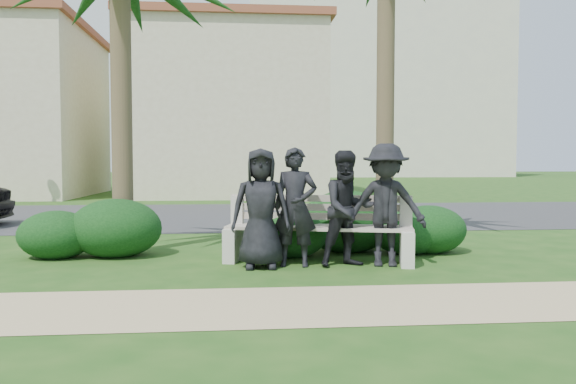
% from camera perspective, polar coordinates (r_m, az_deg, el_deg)
% --- Properties ---
extents(ground, '(160.00, 160.00, 0.00)m').
position_cam_1_polar(ground, '(7.48, -0.80, -8.01)').
color(ground, '#1D4714').
rests_on(ground, ground).
extents(footpath, '(30.00, 1.60, 0.01)m').
position_cam_1_polar(footpath, '(5.73, 0.61, -11.43)').
color(footpath, tan).
rests_on(footpath, ground).
extents(asphalt_street, '(160.00, 8.00, 0.01)m').
position_cam_1_polar(asphalt_street, '(15.40, -3.07, -2.33)').
color(asphalt_street, '#2D2D30').
rests_on(asphalt_street, ground).
extents(stucco_bldg_right, '(8.40, 8.40, 7.30)m').
position_cam_1_polar(stucco_bldg_right, '(25.42, -6.21, 8.03)').
color(stucco_bldg_right, '#C5B993').
rests_on(stucco_bldg_right, ground).
extents(hotel_tower, '(26.00, 18.00, 37.30)m').
position_cam_1_polar(hotel_tower, '(65.11, 8.06, 13.57)').
color(hotel_tower, beige).
rests_on(hotel_tower, ground).
extents(park_bench, '(2.79, 1.21, 0.93)m').
position_cam_1_polar(park_bench, '(8.05, 3.04, -4.20)').
color(park_bench, '#A29687').
rests_on(park_bench, ground).
extents(man_a, '(0.81, 0.54, 1.62)m').
position_cam_1_polar(man_a, '(7.58, -2.78, -1.67)').
color(man_a, black).
rests_on(man_a, ground).
extents(man_b, '(0.66, 0.49, 1.64)m').
position_cam_1_polar(man_b, '(7.70, 0.75, -1.54)').
color(man_b, black).
rests_on(man_b, ground).
extents(man_c, '(0.91, 0.78, 1.60)m').
position_cam_1_polar(man_c, '(7.74, 6.10, -1.68)').
color(man_c, black).
rests_on(man_c, ground).
extents(man_d, '(1.19, 0.82, 1.69)m').
position_cam_1_polar(man_d, '(7.84, 9.90, -1.31)').
color(man_d, black).
rests_on(man_d, ground).
extents(hedge_a, '(1.13, 0.93, 0.74)m').
position_cam_1_polar(hedge_a, '(9.11, -22.49, -3.91)').
color(hedge_a, black).
rests_on(hedge_a, ground).
extents(hedge_b, '(1.40, 1.15, 0.91)m').
position_cam_1_polar(hedge_b, '(8.97, -17.11, -3.37)').
color(hedge_b, black).
rests_on(hedge_b, ground).
extents(hedge_c, '(1.08, 0.89, 0.71)m').
position_cam_1_polar(hedge_c, '(8.53, 0.36, -4.24)').
color(hedge_c, black).
rests_on(hedge_c, ground).
extents(hedge_d, '(1.55, 1.28, 1.01)m').
position_cam_1_polar(hedge_d, '(9.13, 6.02, -2.81)').
color(hedge_d, black).
rests_on(hedge_d, ground).
extents(hedge_e, '(1.11, 0.92, 0.72)m').
position_cam_1_polar(hedge_e, '(9.01, 12.02, -3.86)').
color(hedge_e, black).
rests_on(hedge_e, ground).
extents(hedge_f, '(1.19, 0.99, 0.78)m').
position_cam_1_polar(hedge_f, '(9.19, 14.10, -3.58)').
color(hedge_f, black).
rests_on(hedge_f, ground).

